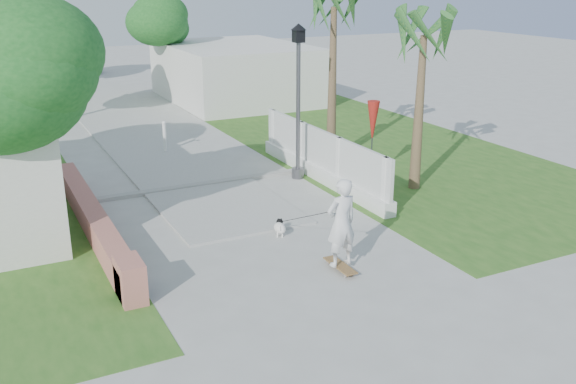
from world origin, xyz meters
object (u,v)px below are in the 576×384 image
skateboarder (335,222)px  dog (280,227)px  street_lamp (298,96)px  patio_umbrella (373,122)px  parked_car (62,62)px  bollard (165,136)px

skateboarder → dog: size_ratio=5.64×
street_lamp → patio_umbrella: (1.90, -1.00, -0.74)m
dog → parked_car: size_ratio=0.11×
bollard → dog: size_ratio=2.16×
street_lamp → skateboarder: (-2.15, -5.77, -1.44)m
patio_umbrella → street_lamp: bearing=152.2°
skateboarder → street_lamp: bearing=-114.5°
street_lamp → parked_car: 24.70m
street_lamp → skateboarder: bearing=-110.4°
skateboarder → dog: 2.20m
street_lamp → bollard: street_lamp is taller
patio_umbrella → skateboarder: bearing=-130.3°
dog → parked_car: bearing=116.3°
patio_umbrella → parked_car: size_ratio=0.50×
parked_car → skateboarder: bearing=178.3°
bollard → parked_car: bearing=91.4°
dog → parked_car: (-0.78, 28.17, 0.58)m
patio_umbrella → skateboarder: 6.29m
bollard → patio_umbrella: bearing=-50.1°
street_lamp → dog: size_ratio=8.79×
bollard → skateboarder: bearing=-86.9°
patio_umbrella → bollard: bearing=129.9°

